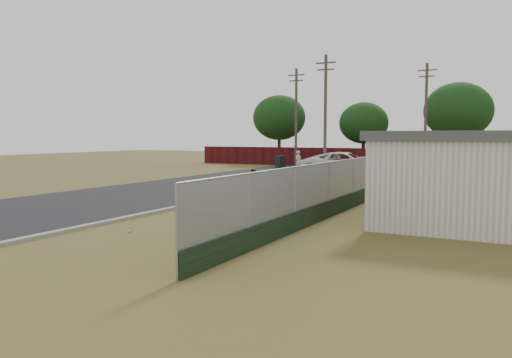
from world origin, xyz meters
The scene contains 12 objects.
ground centered at (0.00, 0.00, 0.00)m, with size 120.00×120.00×0.00m, color brown.
street centered at (-6.76, 8.05, 0.02)m, with size 15.10×60.00×0.12m.
chainlink_fence centered at (3.12, 1.03, 0.80)m, with size 0.10×27.06×2.02m.
privacy_fence centered at (-6.00, 25.00, 0.90)m, with size 30.00×0.12×1.80m, color #3F0D0E.
utility_poles centered at (-3.67, 20.67, 4.69)m, with size 12.60×8.24×9.00m.
horizon_trees centered at (0.84, 23.56, 4.63)m, with size 33.32×31.94×7.78m.
fire_hydrant centered at (1.10, -6.99, 0.40)m, with size 0.39×0.40×0.85m.
mailbox centered at (-2.48, 1.66, 1.04)m, with size 0.37×0.57×1.32m.
pickup_truck centered at (-1.75, 14.36, 0.89)m, with size 2.95×6.41×1.78m, color white.
pedestrian centered at (-6.66, 17.12, 0.87)m, with size 0.63×0.42×1.74m, color #C4B490.
trash_bin centered at (-9.92, 20.66, 0.58)m, with size 0.96×1.03×1.14m.
scattered_litter centered at (-0.02, -3.03, 0.04)m, with size 2.60×12.12×0.07m.
Camera 1 is at (9.18, -20.04, 2.96)m, focal length 35.00 mm.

